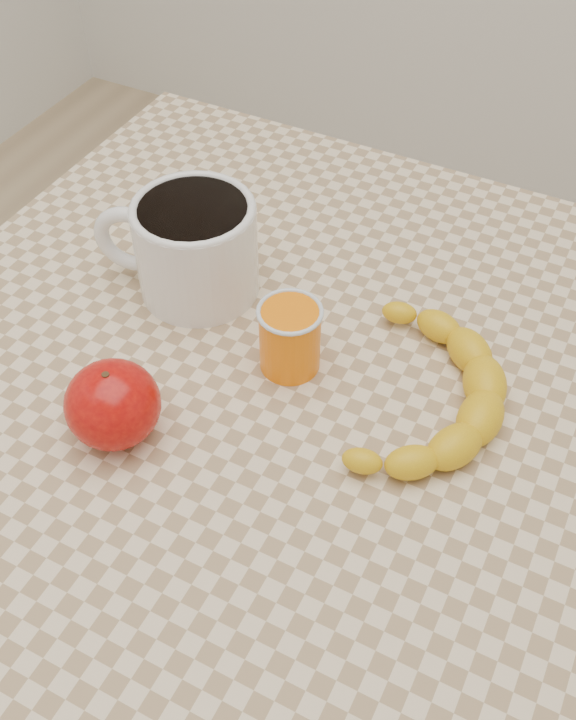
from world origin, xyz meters
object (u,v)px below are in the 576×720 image
at_px(table, 288,429).
at_px(coffee_mug, 193,244).
at_px(apple, 113,404).
at_px(orange_juice_glass, 290,337).
at_px(banana, 423,391).

distance_m(table, coffee_mug, 0.21).
bearing_deg(table, apple, -128.32).
height_order(coffee_mug, orange_juice_glass, coffee_mug).
height_order(table, orange_juice_glass, orange_juice_glass).
height_order(table, coffee_mug, coffee_mug).
relative_size(orange_juice_glass, apple, 0.74).
distance_m(table, banana, 0.17).
xyz_separation_m(table, banana, (0.13, 0.02, 0.11)).
relative_size(coffee_mug, banana, 0.72).
bearing_deg(table, coffee_mug, 154.63).
bearing_deg(apple, coffee_mug, 101.24).
xyz_separation_m(apple, banana, (0.23, 0.15, -0.02)).
bearing_deg(table, orange_juice_glass, 109.57).
xyz_separation_m(orange_juice_glass, apple, (-0.10, -0.14, 0.00)).
relative_size(orange_juice_glass, banana, 0.28).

